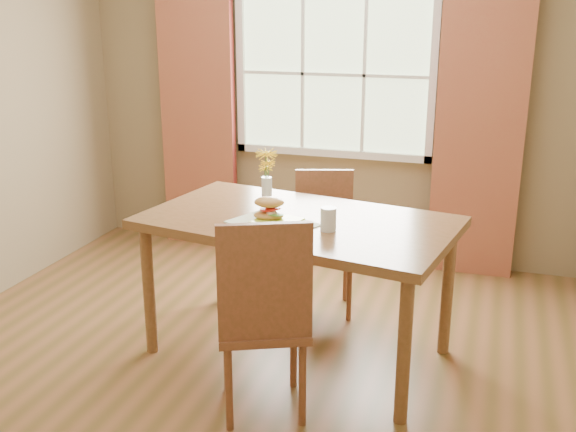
% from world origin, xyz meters
% --- Properties ---
extents(room, '(4.24, 3.84, 2.74)m').
position_xyz_m(room, '(0.00, 0.00, 1.35)').
color(room, brown).
rests_on(room, ground).
extents(window, '(1.62, 0.06, 1.32)m').
position_xyz_m(window, '(0.00, 1.87, 1.50)').
color(window, beige).
rests_on(window, room).
extents(curtain_left, '(0.65, 0.08, 2.20)m').
position_xyz_m(curtain_left, '(-1.15, 1.78, 1.10)').
color(curtain_left, maroon).
rests_on(curtain_left, room).
extents(curtain_right, '(0.65, 0.08, 2.20)m').
position_xyz_m(curtain_right, '(1.15, 1.78, 1.10)').
color(curtain_right, maroon).
rests_on(curtain_right, room).
extents(dining_table, '(1.90, 1.27, 0.86)m').
position_xyz_m(dining_table, '(0.24, 0.14, 0.77)').
color(dining_table, brown).
rests_on(dining_table, room).
extents(chair_near, '(0.60, 0.60, 1.08)m').
position_xyz_m(chair_near, '(0.28, -0.57, 0.59)').
color(chair_near, brown).
rests_on(chair_near, room).
extents(chair_far, '(0.50, 0.50, 0.95)m').
position_xyz_m(chair_far, '(0.21, 0.84, 0.52)').
color(chair_far, brown).
rests_on(chair_far, room).
extents(placemat, '(0.55, 0.48, 0.01)m').
position_xyz_m(placemat, '(0.13, -0.01, 0.86)').
color(placemat, beige).
rests_on(placemat, dining_table).
extents(plate, '(0.28, 0.28, 0.01)m').
position_xyz_m(plate, '(0.16, -0.01, 0.87)').
color(plate, '#B6CF33').
rests_on(plate, placemat).
extents(croissant_sandwich, '(0.20, 0.15, 0.13)m').
position_xyz_m(croissant_sandwich, '(0.10, 0.02, 0.94)').
color(croissant_sandwich, '#D18D47').
rests_on(croissant_sandwich, plate).
extents(water_glass, '(0.09, 0.09, 0.13)m').
position_xyz_m(water_glass, '(0.46, -0.02, 0.92)').
color(water_glass, silver).
rests_on(water_glass, dining_table).
extents(flower_vase, '(0.14, 0.14, 0.34)m').
position_xyz_m(flower_vase, '(-0.04, 0.38, 1.06)').
color(flower_vase, silver).
rests_on(flower_vase, dining_table).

